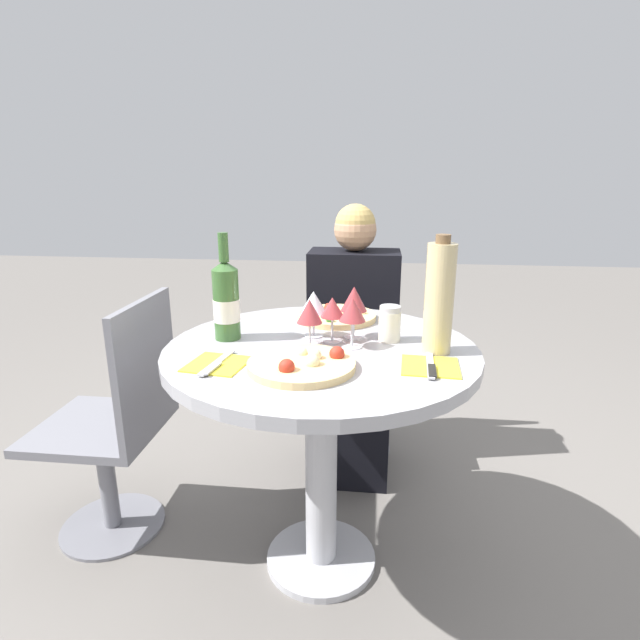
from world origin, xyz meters
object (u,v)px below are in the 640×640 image
at_px(chair_behind_diner, 353,361).
at_px(wine_bottle, 226,300).
at_px(chair_empty_side, 118,427).
at_px(seated_diner, 352,355).
at_px(pizza_large, 303,364).
at_px(tall_carafe, 439,298).
at_px(dining_table, 321,390).

distance_m(chair_behind_diner, wine_bottle, 0.97).
bearing_deg(chair_empty_side, seated_diner, -53.58).
bearing_deg(seated_diner, pizza_large, 83.91).
relative_size(seated_diner, wine_bottle, 3.51).
relative_size(chair_empty_side, tall_carafe, 2.61).
xyz_separation_m(chair_behind_diner, pizza_large, (-0.09, -0.99, 0.37)).
bearing_deg(dining_table, wine_bottle, 172.37).
bearing_deg(pizza_large, dining_table, 81.34).
height_order(wine_bottle, tall_carafe, tall_carafe).
xyz_separation_m(chair_behind_diner, seated_diner, (-0.00, -0.15, 0.09)).
bearing_deg(pizza_large, chair_behind_diner, 84.82).
height_order(pizza_large, wine_bottle, wine_bottle).
distance_m(chair_empty_side, tall_carafe, 1.18).
xyz_separation_m(dining_table, chair_behind_diner, (0.06, 0.81, -0.21)).
xyz_separation_m(seated_diner, pizza_large, (-0.09, -0.84, 0.28)).
bearing_deg(tall_carafe, dining_table, 177.56).
bearing_deg(seated_diner, tall_carafe, 111.76).
distance_m(dining_table, tall_carafe, 0.45).
distance_m(pizza_large, tall_carafe, 0.42).
distance_m(seated_diner, pizza_large, 0.89).
bearing_deg(tall_carafe, seated_diner, 111.76).
relative_size(dining_table, tall_carafe, 2.77).
height_order(seated_diner, pizza_large, seated_diner).
relative_size(dining_table, wine_bottle, 2.84).
relative_size(pizza_large, wine_bottle, 0.87).
bearing_deg(seated_diner, wine_bottle, 60.11).
bearing_deg(seated_diner, dining_table, 84.63).
bearing_deg(dining_table, tall_carafe, -2.44).
distance_m(chair_behind_diner, pizza_large, 1.06).
xyz_separation_m(dining_table, seated_diner, (0.06, 0.66, -0.13)).
relative_size(dining_table, chair_behind_diner, 1.06).
xyz_separation_m(chair_empty_side, tall_carafe, (1.05, -0.10, 0.51)).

